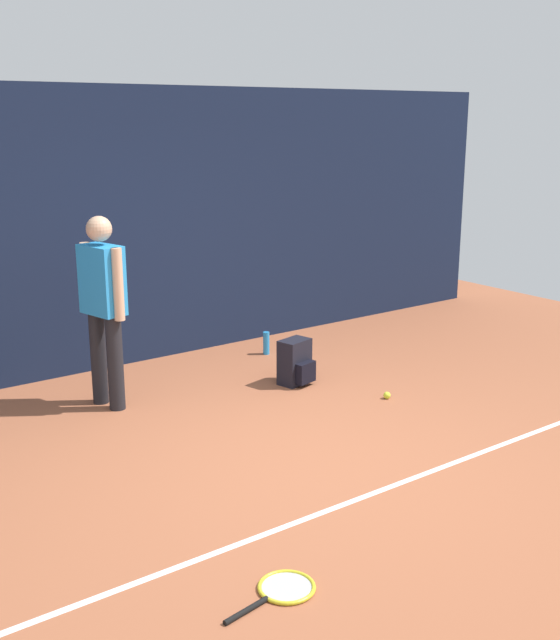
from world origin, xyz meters
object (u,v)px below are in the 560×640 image
object	(u,v)px
tennis_player	(103,301)
tennis_racket	(283,589)
tennis_ball_near_player	(387,395)
water_bottle	(266,343)
backpack	(296,363)

from	to	relation	value
tennis_player	tennis_racket	distance (m)	3.35
tennis_player	tennis_racket	size ratio (longest dim) A/B	2.69
tennis_player	tennis_ball_near_player	distance (m)	2.69
tennis_ball_near_player	water_bottle	size ratio (longest dim) A/B	0.27
tennis_player	backpack	xyz separation A→B (m)	(1.70, -0.52, -0.76)
tennis_ball_near_player	tennis_racket	bearing A→B (deg)	-144.23
water_bottle	tennis_player	bearing A→B (deg)	-167.98
tennis_racket	backpack	size ratio (longest dim) A/B	1.44
tennis_racket	backpack	world-z (taller)	backpack
tennis_racket	backpack	distance (m)	3.41
backpack	water_bottle	size ratio (longest dim) A/B	1.77
tennis_ball_near_player	water_bottle	bearing A→B (deg)	93.06
tennis_player	water_bottle	xyz separation A→B (m)	(2.03, 0.43, -0.84)
tennis_racket	backpack	bearing A→B (deg)	42.89
tennis_ball_near_player	tennis_player	bearing A→B (deg)	147.61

